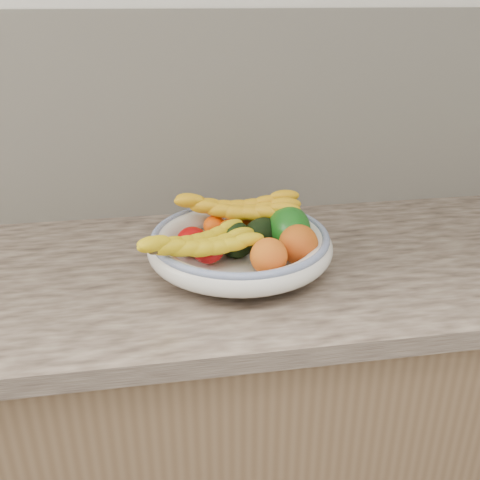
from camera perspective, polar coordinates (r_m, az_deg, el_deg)
name	(u,v)px	position (r m, az deg, el deg)	size (l,w,h in m)	color
kitchen_counter	(238,413)	(1.42, -0.17, -17.98)	(2.44, 0.66, 1.40)	brown
fruit_bowl	(240,245)	(1.13, 0.00, -0.53)	(0.39, 0.39, 0.08)	white
clementine_back_left	(215,226)	(1.21, -2.73, 1.52)	(0.05, 0.05, 0.05)	#FF5605
clementine_back_right	(250,223)	(1.22, 1.04, 1.87)	(0.05, 0.05, 0.04)	#FF6105
clementine_back_mid	(230,230)	(1.19, -1.11, 1.10)	(0.05, 0.05, 0.05)	#F66005
tomato_left	(192,241)	(1.12, -5.13, -0.11)	(0.07, 0.07, 0.06)	#A70506
tomato_near_left	(208,249)	(1.08, -3.42, -0.94)	(0.07, 0.07, 0.06)	#B70609
avocado_center	(234,239)	(1.12, -0.60, 0.13)	(0.08, 0.11, 0.08)	black
avocado_right	(262,233)	(1.15, 2.32, 0.76)	(0.07, 0.09, 0.07)	black
green_mango	(289,228)	(1.15, 5.26, 1.29)	(0.09, 0.13, 0.09)	#0F4F0E
peach_front	(269,256)	(1.04, 3.09, -1.75)	(0.07, 0.07, 0.07)	orange
peach_right	(298,244)	(1.09, 6.24, -0.44)	(0.08, 0.08, 0.08)	orange
banana_bunch_back	(237,212)	(1.20, -0.32, 3.05)	(0.30, 0.11, 0.08)	#F0B113
banana_bunch_front	(199,247)	(1.04, -4.41, -0.76)	(0.26, 0.11, 0.07)	yellow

